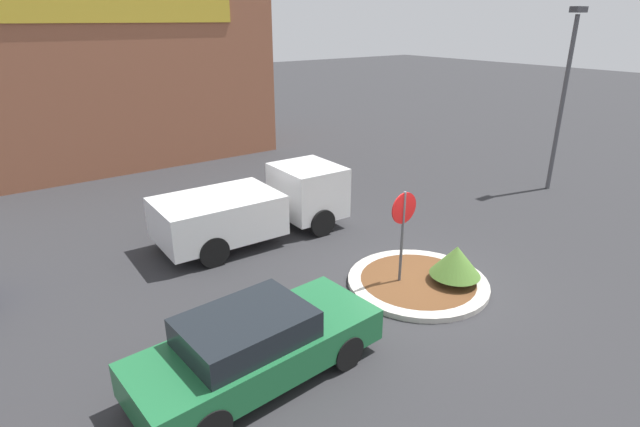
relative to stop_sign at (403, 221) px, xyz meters
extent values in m
plane|color=#2D2D30|center=(0.39, -0.26, -1.73)|extent=(120.00, 120.00, 0.00)
cylinder|color=#BCB7AD|center=(0.39, -0.26, -1.66)|extent=(3.48, 3.48, 0.14)
cylinder|color=brown|center=(0.39, -0.26, -1.66)|extent=(2.86, 2.86, 0.14)
cylinder|color=#4C4C51|center=(0.00, 0.00, -0.49)|extent=(0.07, 0.07, 2.47)
cylinder|color=#B71414|center=(0.00, 0.00, 0.33)|extent=(0.77, 0.03, 0.77)
cylinder|color=brown|center=(1.05, -0.84, -1.49)|extent=(0.08, 0.08, 0.20)
cone|color=#4C752D|center=(1.05, -0.84, -1.01)|extent=(1.24, 1.24, 0.75)
cube|color=silver|center=(0.44, 4.62, -0.57)|extent=(1.87, 2.14, 1.56)
cube|color=silver|center=(-2.64, 4.69, -0.76)|extent=(3.47, 2.29, 1.16)
cube|color=black|center=(1.08, 4.61, -0.29)|extent=(0.08, 1.88, 0.55)
cylinder|color=black|center=(0.29, 5.64, -1.30)|extent=(0.85, 0.26, 0.85)
cylinder|color=black|center=(0.25, 3.60, -1.30)|extent=(0.85, 0.26, 0.85)
cylinder|color=black|center=(-3.24, 5.72, -1.30)|extent=(0.85, 0.26, 0.85)
cylinder|color=black|center=(-3.28, 3.68, -1.30)|extent=(0.85, 0.26, 0.85)
cube|color=#93563D|center=(-2.44, 16.61, 1.93)|extent=(14.34, 6.00, 7.31)
cube|color=gold|center=(-2.44, 13.58, 4.77)|extent=(10.04, 0.08, 0.90)
cube|color=#1E6638|center=(-4.54, -0.96, -1.11)|extent=(4.76, 2.12, 0.65)
cube|color=black|center=(-4.77, -0.98, -0.53)|extent=(2.34, 1.73, 0.50)
cylinder|color=black|center=(-3.16, -0.04, -1.38)|extent=(0.70, 0.25, 0.69)
cylinder|color=black|center=(-3.05, -1.69, -1.38)|extent=(0.70, 0.25, 0.69)
cylinder|color=black|center=(-6.03, -0.24, -1.38)|extent=(0.70, 0.25, 0.69)
cylinder|color=black|center=(-5.92, -1.89, -1.38)|extent=(0.70, 0.25, 0.69)
cylinder|color=#4C4C51|center=(10.09, 2.04, 1.45)|extent=(0.16, 0.16, 6.35)
cube|color=#38383D|center=(10.09, 2.04, 4.77)|extent=(0.70, 0.30, 0.20)
camera|label=1|loc=(-8.06, -7.68, 4.50)|focal=28.00mm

